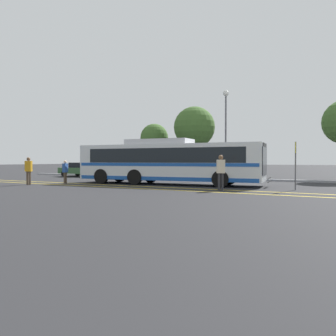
{
  "coord_description": "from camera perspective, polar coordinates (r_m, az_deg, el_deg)",
  "views": [
    {
      "loc": [
        9.01,
        -19.37,
        1.58
      ],
      "look_at": [
        -1.15,
        -0.31,
        1.08
      ],
      "focal_mm": 35.0,
      "sensor_mm": 36.0,
      "label": 1
    }
  ],
  "objects": [
    {
      "name": "tree_0",
      "position": [
        34.84,
        -2.41,
        5.27
      ],
      "size": [
        2.94,
        2.94,
        5.48
      ],
      "color": "#513823",
      "rests_on": "ground_plane"
    },
    {
      "name": "parked_car_0",
      "position": [
        33.16,
        -14.9,
        -0.25
      ],
      "size": [
        4.35,
        2.09,
        1.38
      ],
      "rotation": [
        0.0,
        0.0,
        1.55
      ],
      "color": "#335B33",
      "rests_on": "ground_plane"
    },
    {
      "name": "pedestrian_2",
      "position": [
        23.45,
        -17.47,
        -0.42
      ],
      "size": [
        0.34,
        0.47,
        1.59
      ],
      "rotation": [
        0.0,
        0.0,
        1.88
      ],
      "color": "brown",
      "rests_on": "ground_plane"
    },
    {
      "name": "parked_car_1",
      "position": [
        29.23,
        -7.01,
        -0.3
      ],
      "size": [
        4.59,
        2.12,
        1.51
      ],
      "rotation": [
        0.0,
        0.0,
        -1.54
      ],
      "color": "black",
      "rests_on": "ground_plane"
    },
    {
      "name": "lane_strip_1",
      "position": [
        18.56,
        -5.26,
        -3.56
      ],
      "size": [
        32.27,
        0.2,
        0.01
      ],
      "primitive_type": "cube",
      "rotation": [
        0.0,
        0.0,
        1.57
      ],
      "color": "gold",
      "rests_on": "ground_plane"
    },
    {
      "name": "ground_plane",
      "position": [
        21.42,
        3.1,
        -2.92
      ],
      "size": [
        220.0,
        220.0,
        0.0
      ],
      "primitive_type": "plane",
      "color": "#262628"
    },
    {
      "name": "transit_bus",
      "position": [
        21.6,
        -0.05,
        1.15
      ],
      "size": [
        12.74,
        3.65,
        2.98
      ],
      "rotation": [
        0.0,
        0.0,
        -1.48
      ],
      "color": "silver",
      "rests_on": "ground_plane"
    },
    {
      "name": "street_lamp",
      "position": [
        27.99,
        10.03,
        8.64
      ],
      "size": [
        0.48,
        0.48,
        7.43
      ],
      "color": "#59595E",
      "rests_on": "ground_plane"
    },
    {
      "name": "pedestrian_0",
      "position": [
        17.46,
        9.17,
        -0.34
      ],
      "size": [
        0.47,
        0.41,
        1.87
      ],
      "rotation": [
        0.0,
        0.0,
        3.71
      ],
      "color": "#2D2D33",
      "rests_on": "ground_plane"
    },
    {
      "name": "pedestrian_1",
      "position": [
        23.07,
        -23.12,
        -0.16
      ],
      "size": [
        0.47,
        0.35,
        1.79
      ],
      "rotation": [
        0.0,
        0.0,
        3.5
      ],
      "color": "brown",
      "rests_on": "ground_plane"
    },
    {
      "name": "curb_strip",
      "position": [
        27.71,
        6.51,
        -1.81
      ],
      "size": [
        40.27,
        0.36,
        0.15
      ],
      "primitive_type": "cube",
      "color": "#99999E",
      "rests_on": "ground_plane"
    },
    {
      "name": "bus_stop_sign",
      "position": [
        18.66,
        21.32,
        1.36
      ],
      "size": [
        0.07,
        0.4,
        2.58
      ],
      "rotation": [
        0.0,
        0.0,
        -1.48
      ],
      "color": "#59595E",
      "rests_on": "ground_plane"
    },
    {
      "name": "lane_strip_0",
      "position": [
        19.74,
        -3.01,
        -3.27
      ],
      "size": [
        32.27,
        0.2,
        0.01
      ],
      "primitive_type": "cube",
      "rotation": [
        0.0,
        0.0,
        1.57
      ],
      "color": "gold",
      "rests_on": "ground_plane"
    },
    {
      "name": "tree_1",
      "position": [
        32.56,
        4.61,
        7.08
      ],
      "size": [
        4.05,
        4.05,
        6.89
      ],
      "color": "#513823",
      "rests_on": "ground_plane"
    }
  ]
}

